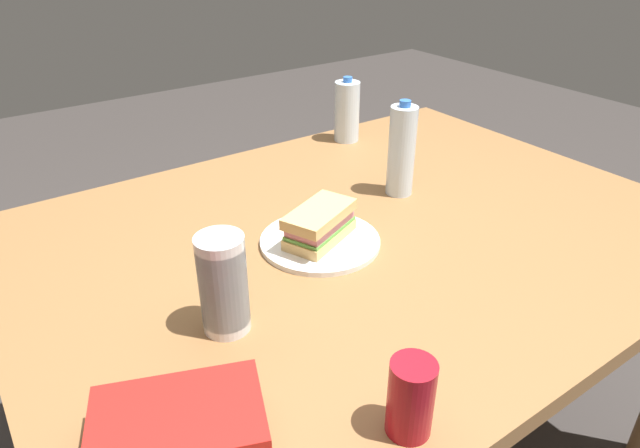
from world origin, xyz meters
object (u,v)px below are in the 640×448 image
object	(u,v)px
paper_plate	(320,241)
water_bottle_spare	(347,111)
dining_table	(360,259)
water_bottle_tall	(402,151)
plastic_cup_stack	(223,284)
sandwich	(320,224)
soda_can_red	(411,398)
chip_bag	(179,430)

from	to	relation	value
paper_plate	water_bottle_spare	xyz separation A→B (m)	(-0.44, -0.48, 0.09)
dining_table	paper_plate	world-z (taller)	paper_plate
water_bottle_tall	plastic_cup_stack	xyz separation A→B (m)	(0.62, 0.23, -0.02)
dining_table	plastic_cup_stack	size ratio (longest dim) A/B	8.37
water_bottle_spare	water_bottle_tall	bearing A→B (deg)	72.38
sandwich	water_bottle_tall	bearing A→B (deg)	-163.27
sandwich	soda_can_red	distance (m)	0.52
dining_table	chip_bag	world-z (taller)	chip_bag
paper_plate	water_bottle_tall	size ratio (longest dim) A/B	1.08
plastic_cup_stack	water_bottle_spare	bearing A→B (deg)	-140.07
plastic_cup_stack	water_bottle_tall	bearing A→B (deg)	-159.36
chip_bag	water_bottle_tall	bearing A→B (deg)	-130.14
sandwich	water_bottle_tall	xyz separation A→B (m)	(-0.32, -0.10, 0.06)
paper_plate	chip_bag	size ratio (longest dim) A/B	1.16
chip_bag	paper_plate	bearing A→B (deg)	-123.12
water_bottle_tall	dining_table	bearing A→B (deg)	24.93
soda_can_red	sandwich	bearing A→B (deg)	-111.10
dining_table	sandwich	xyz separation A→B (m)	(0.12, 0.00, 0.14)
dining_table	paper_plate	xyz separation A→B (m)	(0.12, -0.00, 0.09)
paper_plate	water_bottle_spare	bearing A→B (deg)	-132.54
dining_table	soda_can_red	world-z (taller)	soda_can_red
dining_table	water_bottle_spare	world-z (taller)	water_bottle_spare
plastic_cup_stack	paper_plate	bearing A→B (deg)	-155.05
dining_table	water_bottle_tall	size ratio (longest dim) A/B	6.26
water_bottle_tall	paper_plate	bearing A→B (deg)	16.34
soda_can_red	dining_table	bearing A→B (deg)	-122.12
paper_plate	plastic_cup_stack	distance (m)	0.34
chip_bag	water_bottle_spare	xyz separation A→B (m)	(-0.91, -0.81, 0.06)
sandwich	water_bottle_spare	xyz separation A→B (m)	(-0.44, -0.48, 0.04)
paper_plate	sandwich	xyz separation A→B (m)	(0.00, 0.00, 0.05)
chip_bag	dining_table	bearing A→B (deg)	-128.93
dining_table	chip_bag	distance (m)	0.68
soda_can_red	water_bottle_spare	bearing A→B (deg)	-123.04
paper_plate	water_bottle_tall	xyz separation A→B (m)	(-0.32, -0.09, 0.11)
sandwich	dining_table	bearing A→B (deg)	-178.49
chip_bag	water_bottle_spare	size ratio (longest dim) A/B	1.13
paper_plate	water_bottle_spare	distance (m)	0.66
paper_plate	chip_bag	bearing A→B (deg)	35.66
paper_plate	sandwich	size ratio (longest dim) A/B	1.33
dining_table	sandwich	world-z (taller)	sandwich
sandwich	water_bottle_tall	size ratio (longest dim) A/B	0.81
dining_table	water_bottle_spare	size ratio (longest dim) A/B	7.63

